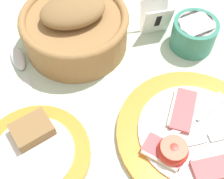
{
  "coord_description": "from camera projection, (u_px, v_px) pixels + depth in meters",
  "views": [
    {
      "loc": [
        -0.04,
        -0.26,
        0.5
      ],
      "look_at": [
        -0.02,
        0.07,
        0.02
      ],
      "focal_mm": 50.0,
      "sensor_mm": 36.0,
      "label": 1
    }
  ],
  "objects": [
    {
      "name": "sugar_cup",
      "position": [
        194.0,
        34.0,
        0.64
      ],
      "size": [
        0.09,
        0.09,
        0.06
      ],
      "color": "#337F6B",
      "rests_on": "ground_plane"
    },
    {
      "name": "number_card",
      "position": [
        156.0,
        18.0,
        0.66
      ],
      "size": [
        0.07,
        0.06,
        0.07
      ],
      "rotation": [
        0.0,
        0.0,
        0.19
      ],
      "color": "white",
      "rests_on": "ground_plane"
    },
    {
      "name": "teaspoon_near_cup",
      "position": [
        21.0,
        68.0,
        0.63
      ],
      "size": [
        0.09,
        0.19,
        0.01
      ],
      "rotation": [
        0.0,
        0.0,
        1.95
      ],
      "color": "silver",
      "rests_on": "ground_plane"
    },
    {
      "name": "breakfast_plate",
      "position": [
        190.0,
        135.0,
        0.54
      ],
      "size": [
        0.27,
        0.27,
        0.04
      ],
      "color": "orange",
      "rests_on": "ground_plane"
    },
    {
      "name": "bread_basket",
      "position": [
        75.0,
        27.0,
        0.63
      ],
      "size": [
        0.22,
        0.22,
        0.11
      ],
      "color": "olive",
      "rests_on": "ground_plane"
    },
    {
      "name": "ground_plane",
      "position": [
        126.0,
        128.0,
        0.56
      ],
      "size": [
        3.0,
        3.0,
        0.0
      ],
      "primitive_type": "plane",
      "color": "#B7CCB7"
    },
    {
      "name": "bread_plate",
      "position": [
        34.0,
        151.0,
        0.52
      ],
      "size": [
        0.19,
        0.19,
        0.04
      ],
      "color": "orange",
      "rests_on": "ground_plane"
    }
  ]
}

